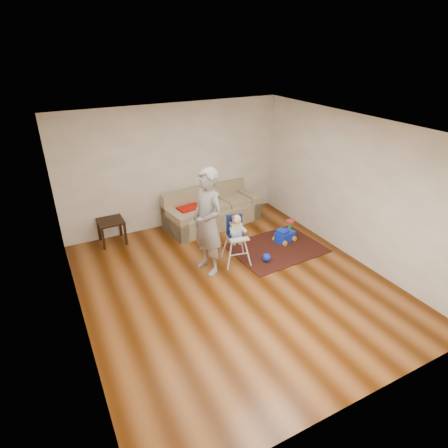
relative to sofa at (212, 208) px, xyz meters
name	(u,v)px	position (x,y,z in m)	size (l,w,h in m)	color
ground	(234,284)	(-0.69, -2.30, -0.42)	(5.50, 5.50, 0.00)	#492105
room_envelope	(221,174)	(-0.69, -1.77, 1.46)	(5.04, 5.52, 2.72)	beige
sofa	(212,208)	(0.00, 0.00, 0.00)	(2.26, 1.17, 0.83)	tan
side_table	(112,231)	(-2.24, 0.20, -0.16)	(0.51, 0.51, 0.51)	black
area_rug	(277,248)	(0.67, -1.62, -0.41)	(1.80, 1.35, 0.01)	black
ride_on_toy	(285,232)	(0.99, -1.45, -0.18)	(0.40, 0.29, 0.44)	#1435EF
toy_ball	(267,257)	(0.21, -1.95, -0.32)	(0.16, 0.16, 0.16)	#1435EF
high_chair	(236,240)	(-0.31, -1.67, 0.07)	(0.55, 0.55, 1.00)	silver
adult	(208,222)	(-0.90, -1.68, 0.57)	(0.72, 0.47, 1.96)	gray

